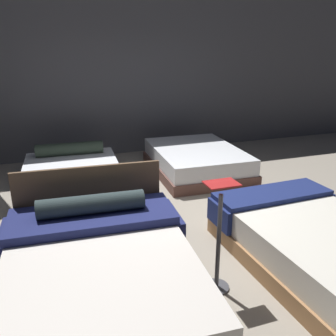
% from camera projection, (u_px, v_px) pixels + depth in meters
% --- Properties ---
extents(ground_plane, '(18.00, 18.00, 0.02)m').
position_uv_depth(ground_plane, '(166.00, 221.00, 4.66)').
color(ground_plane, gray).
extents(showroom_back_wall, '(18.00, 0.06, 3.50)m').
position_uv_depth(showroom_back_wall, '(113.00, 67.00, 6.99)').
color(showroom_back_wall, '#47474C').
rests_on(showroom_back_wall, ground_plane).
extents(bed_0, '(1.79, 2.18, 0.97)m').
position_uv_depth(bed_0, '(100.00, 276.00, 3.07)').
color(bed_0, brown).
rests_on(bed_0, ground_plane).
extents(bed_1, '(1.51, 2.10, 0.51)m').
position_uv_depth(bed_1, '(314.00, 242.00, 3.69)').
color(bed_1, '#9B6E45').
rests_on(bed_1, ground_plane).
extents(bed_2, '(1.64, 2.12, 0.58)m').
position_uv_depth(bed_2, '(72.00, 177.00, 5.65)').
color(bed_2, '#343238').
rests_on(bed_2, ground_plane).
extents(bed_3, '(1.55, 2.03, 0.44)m').
position_uv_depth(bed_3, '(196.00, 160.00, 6.36)').
color(bed_3, brown).
rests_on(bed_3, ground_plane).
extents(price_sign, '(0.28, 0.24, 1.06)m').
position_uv_depth(price_sign, '(218.00, 250.00, 3.23)').
color(price_sign, '#3F3F44').
rests_on(price_sign, ground_plane).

